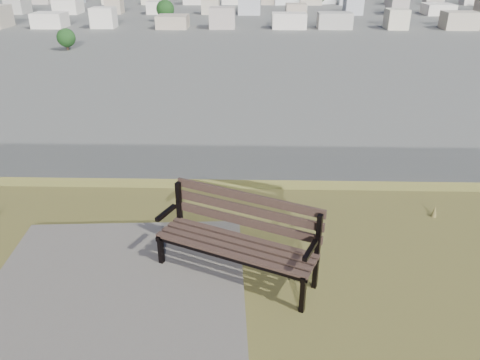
{
  "coord_description": "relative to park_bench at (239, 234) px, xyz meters",
  "views": [
    {
      "loc": [
        -0.24,
        -2.71,
        28.44
      ],
      "look_at": [
        -0.41,
        3.71,
        25.3
      ],
      "focal_mm": 35.0,
      "sensor_mm": 36.0,
      "label": 1
    }
  ],
  "objects": [
    {
      "name": "park_bench",
      "position": [
        0.0,
        0.0,
        0.0
      ],
      "size": [
        1.92,
        1.29,
        0.97
      ],
      "rotation": [
        0.0,
        0.0,
        -0.42
      ],
      "color": "#3E2C23",
      "rests_on": "hilltop_mesa"
    },
    {
      "name": "gravel_patch",
      "position": [
        -1.33,
        -1.06,
        -0.51
      ],
      "size": [
        3.1,
        4.25,
        0.08
      ],
      "primitive_type": "cube",
      "rotation": [
        0.0,
        0.0,
        0.06
      ],
      "color": "#68605A",
      "rests_on": "hilltop_mesa"
    }
  ]
}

